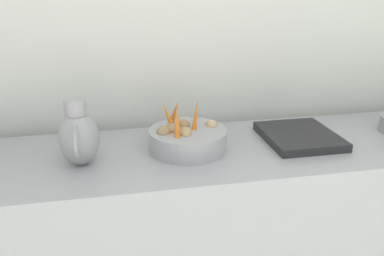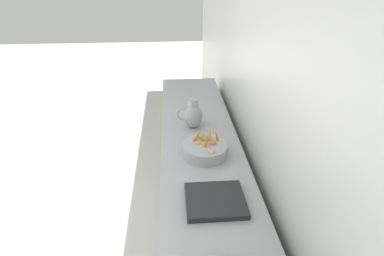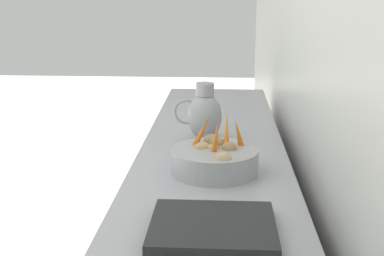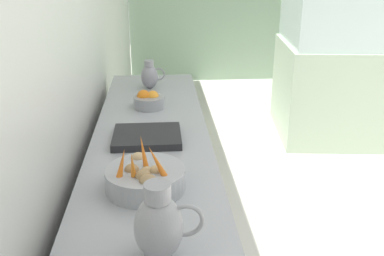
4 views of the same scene
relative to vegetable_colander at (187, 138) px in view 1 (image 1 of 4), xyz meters
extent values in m
cube|color=#9EA0A5|center=(0.01, 0.09, -0.50)|extent=(0.60, 3.40, 0.90)
cylinder|color=#9EA0A5|center=(0.00, 0.00, -0.01)|extent=(0.32, 0.32, 0.09)
torus|color=#9EA0A5|center=(0.00, 0.00, -0.04)|extent=(0.19, 0.19, 0.01)
cone|color=orange|center=(-0.09, -0.04, 0.08)|extent=(0.07, 0.07, 0.13)
cone|color=orange|center=(-0.04, -0.07, 0.08)|extent=(0.03, 0.08, 0.15)
cone|color=orange|center=(0.05, -0.05, 0.08)|extent=(0.10, 0.05, 0.15)
cone|color=orange|center=(0.00, 0.04, 0.09)|extent=(0.06, 0.06, 0.16)
ellipsoid|color=tan|center=(0.05, -0.01, 0.04)|extent=(0.06, 0.05, 0.04)
ellipsoid|color=tan|center=(-0.03, 0.11, 0.04)|extent=(0.06, 0.05, 0.05)
ellipsoid|color=#9E7F56|center=(0.01, -0.10, 0.04)|extent=(0.07, 0.06, 0.05)
ellipsoid|color=tan|center=(0.01, -0.01, 0.03)|extent=(0.05, 0.04, 0.04)
ellipsoid|color=#9E7F56|center=(0.00, -0.06, 0.04)|extent=(0.06, 0.05, 0.05)
ellipsoid|color=#9E7F56|center=(-0.05, 0.00, 0.04)|extent=(0.06, 0.05, 0.05)
ellipsoid|color=#939399|center=(0.05, -0.42, 0.06)|extent=(0.15, 0.15, 0.21)
cylinder|color=#939399|center=(0.05, -0.42, 0.18)|extent=(0.08, 0.08, 0.06)
torus|color=#939399|center=(0.13, -0.42, 0.08)|extent=(0.11, 0.01, 0.11)
cube|color=#232326|center=(0.00, 0.50, -0.03)|extent=(0.34, 0.30, 0.04)
camera|label=1|loc=(1.44, -0.27, 0.60)|focal=36.14mm
camera|label=2|loc=(0.23, 1.82, 1.18)|focal=28.52mm
camera|label=3|loc=(-0.02, 1.80, 0.60)|focal=48.86mm
camera|label=4|loc=(0.07, -1.51, 0.81)|focal=40.24mm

